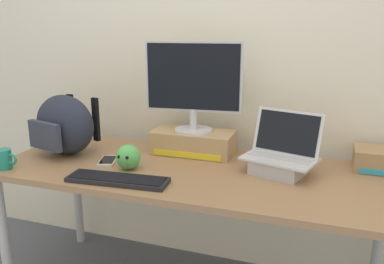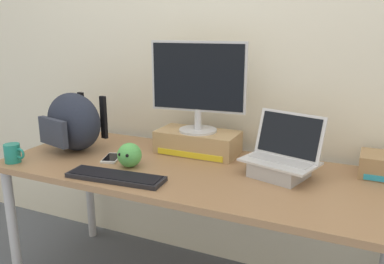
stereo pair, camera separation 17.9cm
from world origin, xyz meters
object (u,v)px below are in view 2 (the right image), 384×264
at_px(open_laptop, 281,163).
at_px(plush_toy, 129,155).
at_px(desktop_monitor, 198,84).
at_px(external_keyboard, 116,177).
at_px(messenger_backpack, 73,122).
at_px(cell_phone, 112,158).
at_px(toner_box_yellow, 198,142).
at_px(coffee_mug, 13,153).

height_order(open_laptop, plush_toy, open_laptop).
height_order(desktop_monitor, external_keyboard, desktop_monitor).
bearing_deg(external_keyboard, messenger_backpack, 144.66).
bearing_deg(messenger_backpack, cell_phone, 4.52).
height_order(toner_box_yellow, coffee_mug, toner_box_yellow).
distance_m(desktop_monitor, coffee_mug, 0.98).
distance_m(messenger_backpack, coffee_mug, 0.34).
relative_size(messenger_backpack, coffee_mug, 3.39).
bearing_deg(toner_box_yellow, plush_toy, -122.34).
bearing_deg(toner_box_yellow, cell_phone, -142.24).
bearing_deg(coffee_mug, cell_phone, 30.58).
xyz_separation_m(messenger_backpack, plush_toy, (0.42, -0.11, -0.10)).
bearing_deg(cell_phone, plush_toy, -38.97).
distance_m(desktop_monitor, messenger_backpack, 0.70).
distance_m(external_keyboard, messenger_backpack, 0.55).
bearing_deg(coffee_mug, messenger_backpack, 65.11).
bearing_deg(open_laptop, external_keyboard, -136.12).
bearing_deg(cell_phone, messenger_backpack, 152.29).
xyz_separation_m(desktop_monitor, external_keyboard, (-0.18, -0.49, -0.36)).
xyz_separation_m(open_laptop, cell_phone, (-0.83, -0.12, -0.05)).
height_order(messenger_backpack, coffee_mug, messenger_backpack).
xyz_separation_m(desktop_monitor, messenger_backpack, (-0.63, -0.22, -0.21)).
bearing_deg(open_laptop, desktop_monitor, 178.52).
height_order(desktop_monitor, cell_phone, desktop_monitor).
relative_size(desktop_monitor, external_keyboard, 1.10).
xyz_separation_m(external_keyboard, cell_phone, (-0.18, 0.22, -0.01)).
bearing_deg(external_keyboard, cell_phone, 124.20).
bearing_deg(desktop_monitor, messenger_backpack, -166.93).
xyz_separation_m(open_laptop, messenger_backpack, (-1.11, -0.08, 0.10)).
xyz_separation_m(toner_box_yellow, open_laptop, (0.47, -0.15, -0.00)).
relative_size(open_laptop, plush_toy, 3.12).
bearing_deg(plush_toy, external_keyboard, -78.78).
distance_m(external_keyboard, coffee_mug, 0.59).
relative_size(open_laptop, external_keyboard, 0.80).
distance_m(cell_phone, plush_toy, 0.16).
height_order(messenger_backpack, cell_phone, messenger_backpack).
distance_m(desktop_monitor, open_laptop, 0.58).
bearing_deg(desktop_monitor, cell_phone, -148.83).
bearing_deg(messenger_backpack, desktop_monitor, 34.17).
xyz_separation_m(toner_box_yellow, messenger_backpack, (-0.63, -0.23, 0.10)).
height_order(open_laptop, cell_phone, open_laptop).
bearing_deg(external_keyboard, open_laptop, 23.13).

